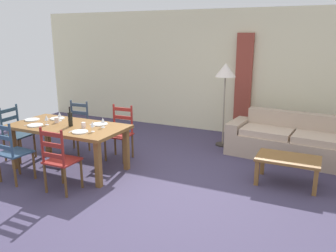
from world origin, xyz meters
TOP-DOWN VIEW (x-y plane):
  - ground_plane at (0.00, 0.00)m, footprint 9.60×9.60m
  - wall_far at (0.00, 3.30)m, footprint 9.60×0.16m
  - curtain_panel_left at (0.52, 3.16)m, footprint 0.35×0.08m
  - dining_table at (-1.55, -0.03)m, footprint 1.90×0.96m
  - dining_chair_near_left at (-1.97, -0.80)m, footprint 0.45×0.43m
  - dining_chair_near_right at (-1.09, -0.76)m, footprint 0.42×0.40m
  - dining_chair_far_left at (-2.03, 0.72)m, footprint 0.44×0.42m
  - dining_chair_far_right at (-1.08, 0.75)m, footprint 0.44×0.42m
  - dining_chair_head_west at (-2.73, -0.05)m, footprint 0.42×0.43m
  - dinner_plate_near_left at (-2.00, -0.28)m, footprint 0.24×0.24m
  - fork_near_left at (-2.15, -0.28)m, footprint 0.02×0.17m
  - dinner_plate_near_right at (-1.10, -0.28)m, footprint 0.24×0.24m
  - fork_near_right at (-1.25, -0.28)m, footprint 0.03×0.17m
  - dinner_plate_far_left at (-2.00, 0.22)m, footprint 0.24×0.24m
  - fork_far_left at (-2.15, 0.22)m, footprint 0.02×0.17m
  - dinner_plate_far_right at (-1.10, 0.22)m, footprint 0.24×0.24m
  - fork_far_right at (-1.25, 0.22)m, footprint 0.03×0.17m
  - dinner_plate_head_west at (-2.33, -0.03)m, footprint 0.24×0.24m
  - fork_head_west at (-2.48, -0.03)m, footprint 0.03×0.17m
  - wine_bottle at (-1.47, -0.05)m, footprint 0.07×0.07m
  - wine_glass_near_left at (-1.87, -0.16)m, footprint 0.06×0.06m
  - wine_glass_near_right at (-0.95, -0.17)m, footprint 0.06×0.06m
  - wine_glass_far_left at (-1.86, 0.13)m, footprint 0.06×0.06m
  - wine_glass_far_right at (-0.96, 0.10)m, footprint 0.06×0.06m
  - coffee_cup_primary at (-1.21, -0.05)m, footprint 0.07×0.07m
  - coffee_cup_secondary at (-1.83, 0.02)m, footprint 0.07×0.07m
  - couch at (1.72, 2.09)m, footprint 2.35×1.02m
  - coffee_table at (1.77, 0.87)m, footprint 0.90×0.56m
  - standing_lamp at (0.37, 2.27)m, footprint 0.40×0.40m

SIDE VIEW (x-z plane):
  - ground_plane at x=0.00m, z-range -0.02..0.00m
  - couch at x=1.72m, z-range -0.11..0.69m
  - coffee_table at x=1.77m, z-range 0.15..0.57m
  - dining_chair_near_left at x=-1.97m, z-range 0.00..0.96m
  - dining_chair_near_right at x=-1.09m, z-range 0.00..0.96m
  - dining_chair_far_left at x=-2.03m, z-range 0.00..0.96m
  - dining_chair_far_right at x=-1.08m, z-range 0.00..0.96m
  - dining_chair_head_west at x=-2.73m, z-range 0.00..0.96m
  - dining_table at x=-1.55m, z-range 0.29..1.04m
  - fork_near_left at x=-2.15m, z-range 0.75..0.76m
  - fork_near_right at x=-1.25m, z-range 0.75..0.76m
  - fork_far_left at x=-2.15m, z-range 0.75..0.76m
  - fork_far_right at x=-1.25m, z-range 0.75..0.76m
  - fork_head_west at x=-2.48m, z-range 0.75..0.76m
  - dinner_plate_near_left at x=-2.00m, z-range 0.75..0.77m
  - dinner_plate_near_right at x=-1.10m, z-range 0.75..0.77m
  - dinner_plate_far_left at x=-2.00m, z-range 0.75..0.77m
  - dinner_plate_far_right at x=-1.10m, z-range 0.75..0.77m
  - dinner_plate_head_west at x=-2.33m, z-range 0.75..0.77m
  - coffee_cup_primary at x=-1.21m, z-range 0.75..0.84m
  - coffee_cup_secondary at x=-1.83m, z-range 0.75..0.84m
  - wine_glass_near_left at x=-1.87m, z-range 0.78..0.94m
  - wine_glass_near_right at x=-0.95m, z-range 0.78..0.94m
  - wine_glass_far_left at x=-1.86m, z-range 0.78..0.94m
  - wine_glass_far_right at x=-0.96m, z-range 0.78..0.94m
  - wine_bottle at x=-1.47m, z-range 0.71..1.03m
  - curtain_panel_left at x=0.52m, z-range 0.00..2.20m
  - wall_far at x=0.00m, z-range 0.00..2.70m
  - standing_lamp at x=0.37m, z-range 0.59..2.23m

